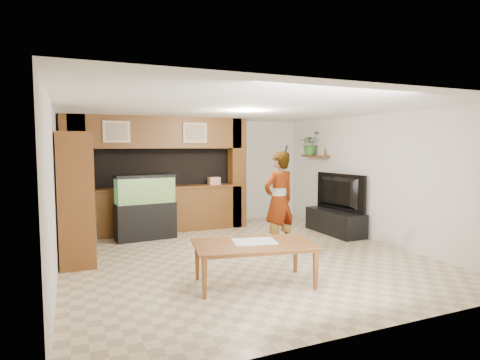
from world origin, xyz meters
name	(u,v)px	position (x,y,z in m)	size (l,w,h in m)	color
floor	(241,255)	(0.00, 0.00, 0.00)	(6.50, 6.50, 0.00)	#CFB78F
ceiling	(241,109)	(0.00, 0.00, 2.60)	(6.50, 6.50, 0.00)	white
wall_back	(190,172)	(0.00, 3.25, 1.30)	(6.00, 6.00, 0.00)	beige
wall_left	(54,191)	(-3.00, 0.00, 1.30)	(6.50, 6.50, 0.00)	beige
wall_right	(374,178)	(3.00, 0.00, 1.30)	(6.50, 6.50, 0.00)	beige
partition	(157,174)	(-0.95, 2.64, 1.31)	(4.20, 0.99, 2.60)	brown
wall_clock	(57,149)	(-2.97, 1.00, 1.90)	(0.05, 0.25, 0.25)	black
wall_shelf	(315,156)	(2.85, 1.95, 1.70)	(0.25, 0.90, 0.04)	brown
pantry_cabinet	(76,199)	(-2.70, 0.60, 1.09)	(0.55, 0.89, 2.18)	brown
trash_can	(87,242)	(-2.54, 0.80, 0.31)	(0.34, 0.34, 0.62)	#B2B2B7
aquarium	(145,208)	(-1.34, 1.95, 0.67)	(1.23, 0.46, 1.36)	black
tv_stand	(335,222)	(2.65, 0.82, 0.26)	(0.56, 1.54, 0.51)	black
television	(336,192)	(2.65, 0.82, 0.93)	(1.43, 0.19, 0.83)	black
photo_frame	(321,151)	(2.85, 1.69, 1.82)	(0.03, 0.15, 0.20)	tan
potted_plant	(310,144)	(2.82, 2.14, 2.01)	(0.52, 0.45, 0.58)	#336F2C
person	(279,201)	(0.82, 0.09, 0.93)	(0.68, 0.45, 1.86)	olive
microphone	(286,149)	(0.87, -0.07, 1.90)	(0.03, 0.03, 0.15)	black
dining_table	(255,264)	(-0.43, -1.49, 0.30)	(1.70, 0.95, 0.60)	brown
newspaper_a	(254,241)	(-0.39, -1.38, 0.60)	(0.60, 0.44, 0.01)	silver
counter_box	(214,181)	(0.36, 2.45, 1.13)	(0.26, 0.18, 0.18)	tan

